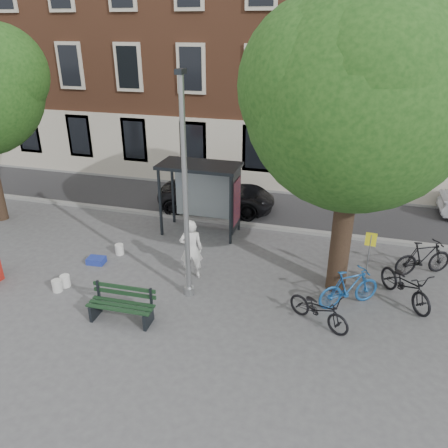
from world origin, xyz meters
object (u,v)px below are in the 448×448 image
object	(u,v)px
bus_shelter	(211,183)
painter	(191,249)
notice_sign	(369,249)
lamppost	(186,204)
bike_a	(319,309)
bike_b	(349,288)
bike_c	(406,285)
car_dark	(217,195)
bike_d	(423,258)
bench	(122,306)

from	to	relation	value
bus_shelter	painter	xyz separation A→B (m)	(0.36, -3.17, -0.98)
painter	notice_sign	xyz separation A→B (m)	(5.05, 0.81, 0.31)
lamppost	bike_a	bearing A→B (deg)	-5.96
lamppost	bus_shelter	distance (m)	4.24
bike_b	notice_sign	world-z (taller)	notice_sign
lamppost	bike_c	world-z (taller)	lamppost
notice_sign	car_dark	bearing A→B (deg)	147.13
bike_c	bus_shelter	bearing A→B (deg)	123.03
lamppost	notice_sign	xyz separation A→B (m)	(4.81, 1.75, -1.53)
bike_b	bike_c	world-z (taller)	bike_b
lamppost	bus_shelter	world-z (taller)	lamppost
lamppost	painter	distance (m)	2.08
bike_d	notice_sign	size ratio (longest dim) A/B	1.05
painter	bike_c	world-z (taller)	painter
bike_d	bike_c	bearing A→B (deg)	132.03
painter	bus_shelter	bearing A→B (deg)	-104.29
lamppost	bike_a	size ratio (longest dim) A/B	3.47
bus_shelter	notice_sign	distance (m)	5.94
bench	bike_d	bearing A→B (deg)	28.93
bus_shelter	bike_c	xyz separation A→B (m)	(6.46, -2.79, -1.38)
lamppost	notice_sign	bearing A→B (deg)	19.98
bike_a	bus_shelter	bearing A→B (deg)	73.13
painter	car_dark	xyz separation A→B (m)	(-0.79, 5.31, -0.29)
lamppost	painter	size ratio (longest dim) A/B	3.25
bench	bike_d	xyz separation A→B (m)	(7.75, 4.62, 0.15)
painter	bike_c	size ratio (longest dim) A/B	0.93
car_dark	bike_c	bearing A→B (deg)	-133.35
bench	bike_c	bearing A→B (deg)	20.34
bus_shelter	notice_sign	bearing A→B (deg)	-23.54
bike_b	bike_c	distance (m)	1.61
bike_c	lamppost	bearing A→B (deg)	159.06
bus_shelter	bike_c	world-z (taller)	bus_shelter
bus_shelter	bike_d	distance (m)	7.32
bike_b	bike_d	bearing A→B (deg)	-77.67
notice_sign	bike_c	bearing A→B (deg)	-17.95
bike_c	bike_d	bearing A→B (deg)	35.75
lamppost	bike_b	xyz separation A→B (m)	(4.36, 0.69, -2.23)
bike_b	notice_sign	distance (m)	1.34
bench	bike_b	world-z (taller)	bike_b
bus_shelter	bike_c	bearing A→B (deg)	-23.40
bike_a	bike_b	xyz separation A→B (m)	(0.71, 1.07, 0.09)
bench	car_dark	world-z (taller)	car_dark
painter	notice_sign	world-z (taller)	painter
bike_c	notice_sign	world-z (taller)	notice_sign
notice_sign	lamppost	bearing A→B (deg)	-155.29
bike_a	bike_d	bearing A→B (deg)	-10.24
bench	bike_c	distance (m)	7.67
bike_c	bike_d	distance (m)	1.84
lamppost	bus_shelter	xyz separation A→B (m)	(-0.61, 4.11, -0.87)
bench	notice_sign	size ratio (longest dim) A/B	0.99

